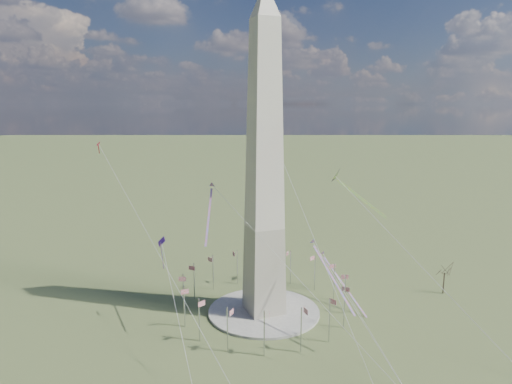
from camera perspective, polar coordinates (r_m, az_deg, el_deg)
name	(u,v)px	position (r m, az deg, el deg)	size (l,w,h in m)	color
ground	(264,312)	(152.97, 0.99, -14.82)	(2000.00, 2000.00, 0.00)	#43552A
plaza	(264,311)	(152.80, 1.00, -14.68)	(36.00, 36.00, 0.80)	#B2AFA3
washington_monument	(264,166)	(139.04, 1.06, 3.29)	(15.56, 15.56, 100.00)	#A9A18E
flagpole_ring	(264,291)	(149.96, 1.00, -12.31)	(54.40, 54.40, 13.00)	silver
tree_near	(445,271)	(176.77, 22.51, -9.14)	(6.67, 6.67, 11.67)	#4F3930
kite_delta_black	(338,179)	(164.26, 10.26, 1.63)	(17.98, 17.39, 16.79)	black
kite_diamond_purple	(162,245)	(141.51, -11.71, -6.47)	(1.94, 3.36, 10.67)	#451C80
kite_streamer_left	(326,266)	(134.37, 8.76, -9.12)	(2.47, 22.39, 15.37)	#FF5028
kite_streamer_mid	(210,206)	(136.49, -5.80, -1.69)	(8.93, 19.98, 14.43)	#FF5028
kite_streamer_right	(337,275)	(159.77, 10.14, -10.19)	(5.42, 24.54, 16.93)	#FF5028
kite_small_red	(98,145)	(168.87, -19.09, 5.56)	(1.12, 1.67, 4.11)	red
kite_small_white	(255,93)	(186.58, -0.16, 12.22)	(1.21, 1.99, 4.60)	silver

